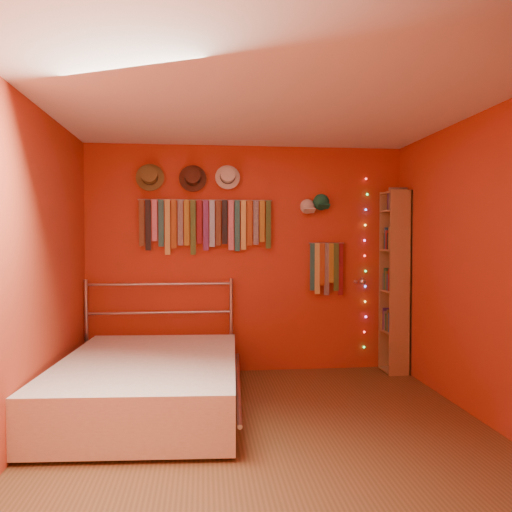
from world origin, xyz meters
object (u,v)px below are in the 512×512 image
object	(u,v)px
tie_rack	(206,223)
bed	(149,382)
reading_lamp	(361,282)
bookshelf	(398,280)

from	to	relation	value
tie_rack	bed	xyz separation A→B (m)	(-0.49, -1.12, -1.41)
reading_lamp	bookshelf	size ratio (longest dim) A/B	0.15
bed	bookshelf	bearing A→B (deg)	23.83
bookshelf	reading_lamp	bearing A→B (deg)	-178.79
bookshelf	bed	xyz separation A→B (m)	(-2.61, -0.97, -0.78)
bed	reading_lamp	bearing A→B (deg)	27.14
tie_rack	bed	distance (m)	1.87
bookshelf	bed	bearing A→B (deg)	-159.62
tie_rack	bed	bearing A→B (deg)	-113.72
reading_lamp	bookshelf	xyz separation A→B (m)	(0.42, 0.01, 0.01)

